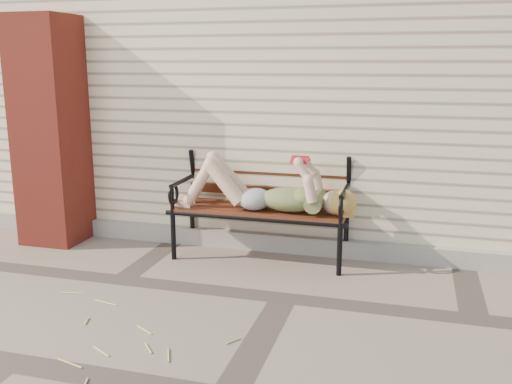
% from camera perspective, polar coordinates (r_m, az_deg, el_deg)
% --- Properties ---
extents(ground, '(80.00, 80.00, 0.00)m').
position_cam_1_polar(ground, '(4.03, 2.81, -10.55)').
color(ground, gray).
rests_on(ground, ground).
extents(house_wall, '(8.00, 4.00, 3.00)m').
position_cam_1_polar(house_wall, '(6.66, 8.83, 11.86)').
color(house_wall, beige).
rests_on(house_wall, ground).
extents(foundation_strip, '(8.00, 0.10, 0.15)m').
position_cam_1_polar(foundation_strip, '(4.90, 5.35, -5.35)').
color(foundation_strip, '#A19B91').
rests_on(foundation_strip, ground).
extents(brick_pillar, '(0.50, 0.50, 2.00)m').
position_cam_1_polar(brick_pillar, '(5.39, -19.85, 5.71)').
color(brick_pillar, maroon).
rests_on(brick_pillar, ground).
extents(garden_bench, '(1.55, 0.62, 1.01)m').
position_cam_1_polar(garden_bench, '(4.73, 0.72, 0.20)').
color(garden_bench, black).
rests_on(garden_bench, ground).
extents(reading_woman, '(1.47, 0.33, 0.46)m').
position_cam_1_polar(reading_woman, '(4.60, 0.48, 0.28)').
color(reading_woman, '#0B3F4E').
rests_on(reading_woman, ground).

